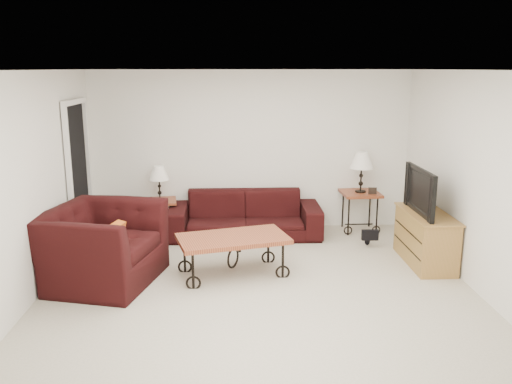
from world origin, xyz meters
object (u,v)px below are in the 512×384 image
lamp_right (361,172)px  side_table_left (161,217)px  lamp_left (159,183)px  backpack (368,229)px  coffee_table (233,256)px  armchair (101,246)px  television (427,191)px  tv_stand (425,238)px  sofa (245,215)px  side_table_right (359,211)px

lamp_right → side_table_left: bearing=180.0°
lamp_left → backpack: size_ratio=1.13×
coffee_table → armchair: (-1.58, -0.13, 0.20)m
lamp_left → backpack: 3.21m
armchair → television: television is taller
lamp_right → tv_stand: bearing=-70.0°
lamp_right → television: (0.51, -1.45, 0.04)m
lamp_right → coffee_table: (-2.00, -1.75, -0.70)m
armchair → tv_stand: (4.11, 0.43, -0.11)m
armchair → television: (4.08, 0.43, 0.53)m
sofa → side_table_right: sofa is taller
side_table_right → lamp_right: size_ratio=1.00×
television → backpack: television is taller
coffee_table → television: television is taller
sofa → lamp_left: (-1.30, 0.18, 0.47)m
side_table_left → lamp_right: (3.12, 0.00, 0.68)m
tv_stand → television: bearing=180.0°
side_table_right → backpack: (-0.04, -0.70, -0.08)m
side_table_right → armchair: size_ratio=0.45×
side_table_left → coffee_table: size_ratio=0.40×
backpack → coffee_table: bearing=-148.9°
lamp_left → side_table_left: bearing=0.0°
lamp_right → coffee_table: size_ratio=0.47×
side_table_left → sofa: bearing=-7.9°
lamp_left → coffee_table: 2.15m
lamp_right → backpack: bearing=-93.1°
coffee_table → tv_stand: tv_stand is taller
sofa → lamp_left: 1.40m
backpack → tv_stand: bearing=-50.1°
lamp_right → armchair: lamp_right is taller
sofa → backpack: (1.78, -0.52, -0.10)m
sofa → backpack: bearing=-16.4°
lamp_left → lamp_right: lamp_right is taller
sofa → coffee_table: size_ratio=1.73×
side_table_right → lamp_right: bearing=0.0°
backpack → lamp_left: bearing=170.0°
television → sofa: bearing=-118.7°
armchair → backpack: 3.74m
lamp_right → sofa: bearing=-174.3°
armchair → backpack: (3.54, 1.19, -0.22)m
tv_stand → television: (-0.02, 0.00, 0.64)m
lamp_left → tv_stand: bearing=-21.7°
sofa → armchair: armchair is taller
coffee_table → armchair: bearing=-175.1°
coffee_table → tv_stand: (2.53, 0.30, 0.09)m
side_table_right → coffee_table: (-2.00, -1.75, -0.07)m
armchair → backpack: size_ratio=2.95×
coffee_table → lamp_left: bearing=122.6°
side_table_left → side_table_right: side_table_right is taller
sofa → backpack: 1.85m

